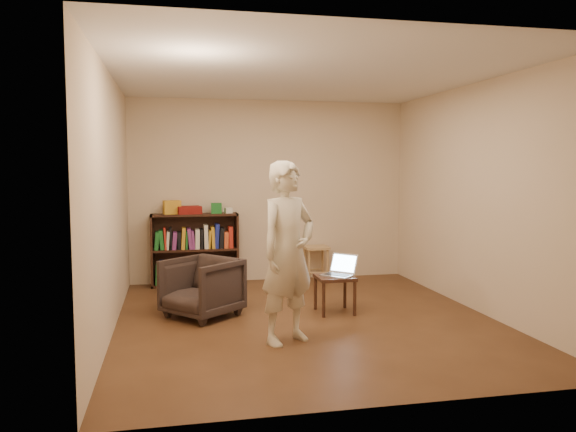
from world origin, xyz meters
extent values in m
plane|color=#412614|center=(0.00, 0.00, 0.00)|extent=(4.50, 4.50, 0.00)
plane|color=silver|center=(0.00, 0.00, 2.60)|extent=(4.50, 4.50, 0.00)
plane|color=beige|center=(0.00, 2.25, 1.30)|extent=(4.00, 0.00, 4.00)
plane|color=beige|center=(-2.00, 0.00, 1.30)|extent=(0.00, 4.50, 4.50)
plane|color=beige|center=(2.00, 0.00, 1.30)|extent=(0.00, 4.50, 4.50)
cube|color=black|center=(-1.68, 2.08, 0.50)|extent=(0.03, 0.30, 1.00)
cube|color=black|center=(-0.51, 2.08, 0.50)|extent=(0.03, 0.30, 1.00)
cube|color=black|center=(-1.10, 2.22, 0.50)|extent=(1.20, 0.02, 1.00)
cube|color=black|center=(-1.10, 2.08, 0.01)|extent=(1.20, 0.30, 0.03)
cube|color=black|center=(-1.10, 2.08, 0.50)|extent=(1.14, 0.30, 0.03)
cube|color=black|center=(-1.10, 2.08, 0.98)|extent=(1.20, 0.30, 0.03)
cube|color=gold|center=(-1.40, 2.09, 1.09)|extent=(0.25, 0.20, 0.19)
cube|color=maroon|center=(-1.17, 2.07, 1.05)|extent=(0.36, 0.29, 0.11)
cube|color=#1D6D28|center=(-0.79, 2.07, 1.07)|extent=(0.15, 0.15, 0.14)
cube|color=silver|center=(-0.63, 2.08, 1.04)|extent=(0.11, 0.11, 0.08)
cube|color=tan|center=(0.64, 2.03, 0.48)|extent=(0.35, 0.35, 0.04)
cylinder|color=tan|center=(0.50, 1.89, 0.23)|extent=(0.03, 0.03, 0.46)
cylinder|color=tan|center=(0.77, 1.89, 0.23)|extent=(0.03, 0.03, 0.46)
cylinder|color=tan|center=(0.50, 2.17, 0.23)|extent=(0.03, 0.03, 0.46)
cylinder|color=tan|center=(0.77, 2.17, 0.23)|extent=(0.03, 0.03, 0.46)
imported|color=#2E251F|center=(-1.10, 0.37, 0.33)|extent=(1.00, 1.00, 0.65)
cube|color=black|center=(0.38, 0.23, 0.40)|extent=(0.41, 0.41, 0.04)
cylinder|color=black|center=(0.21, 0.06, 0.19)|extent=(0.04, 0.04, 0.38)
cylinder|color=black|center=(0.56, 0.06, 0.19)|extent=(0.04, 0.04, 0.38)
cylinder|color=black|center=(0.21, 0.41, 0.19)|extent=(0.04, 0.04, 0.38)
cylinder|color=black|center=(0.56, 0.41, 0.19)|extent=(0.04, 0.04, 0.38)
cube|color=#BABABF|center=(0.40, 0.21, 0.43)|extent=(0.39, 0.40, 0.02)
cube|color=black|center=(0.40, 0.21, 0.44)|extent=(0.28, 0.29, 0.00)
cube|color=#BABABF|center=(0.52, 0.32, 0.55)|extent=(0.29, 0.30, 0.22)
cube|color=#B6E1FF|center=(0.52, 0.32, 0.55)|extent=(0.25, 0.26, 0.18)
imported|color=beige|center=(-0.35, -0.70, 0.85)|extent=(0.74, 0.67, 1.70)
camera|label=1|loc=(-1.41, -5.77, 1.65)|focal=35.00mm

